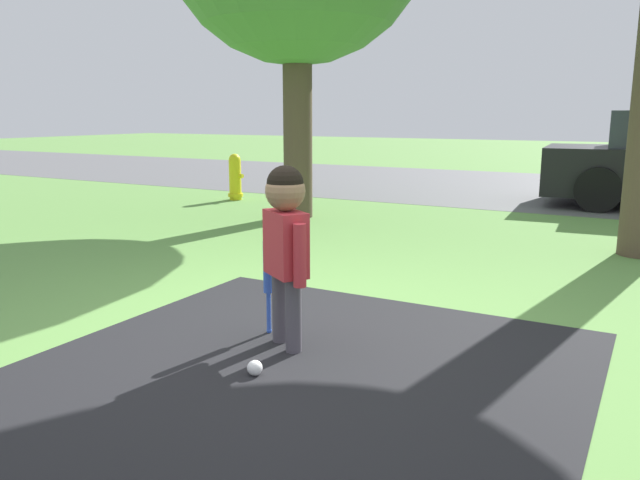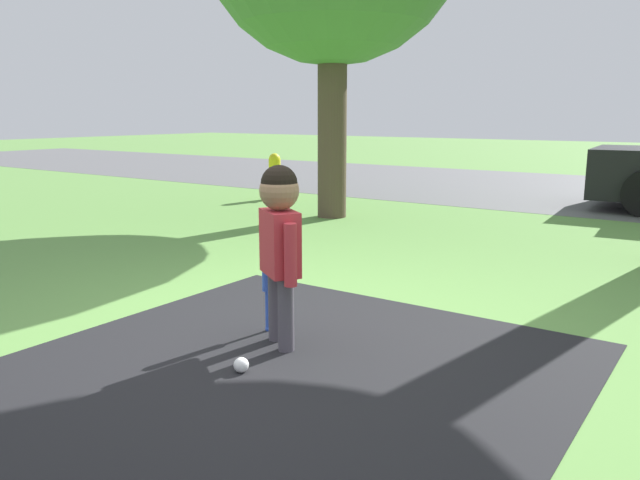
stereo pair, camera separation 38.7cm
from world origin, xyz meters
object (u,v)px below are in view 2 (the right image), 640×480
fire_hydrant (275,177)px  child (280,231)px  sports_ball (241,365)px  baseball_bat (267,269)px

fire_hydrant → child: bearing=-50.9°
sports_ball → fire_hydrant: bearing=127.3°
baseball_bat → fire_hydrant: bearing=128.4°
child → baseball_bat: bearing=-179.4°
child → baseball_bat: size_ratio=1.72×
child → fire_hydrant: (-4.06, 5.00, -0.33)m
child → sports_ball: (0.07, -0.43, -0.64)m
sports_ball → fire_hydrant: 6.82m
baseball_bat → sports_ball: 0.73m
child → sports_ball: bearing=-47.3°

